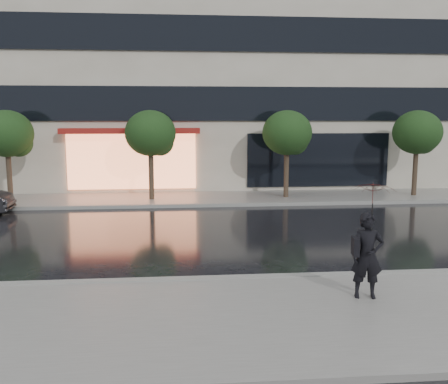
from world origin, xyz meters
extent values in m
plane|color=black|center=(0.00, 0.00, 0.00)|extent=(120.00, 120.00, 0.00)
cube|color=slate|center=(0.00, -3.25, 0.06)|extent=(60.00, 4.50, 0.12)
cube|color=slate|center=(0.00, 10.25, 0.06)|extent=(60.00, 3.50, 0.12)
cube|color=gray|center=(0.00, -1.00, 0.07)|extent=(60.00, 0.25, 0.14)
cube|color=gray|center=(0.00, 8.50, 0.07)|extent=(60.00, 0.25, 0.14)
cube|color=beige|center=(0.00, 18.00, 9.00)|extent=(30.00, 12.00, 18.00)
cube|color=black|center=(0.00, 11.94, 4.30)|extent=(28.00, 0.12, 1.60)
cube|color=black|center=(0.00, 11.94, 7.50)|extent=(28.00, 0.12, 1.60)
cube|color=#FF8C59|center=(-4.00, 11.92, 1.60)|extent=(6.00, 0.10, 2.60)
cube|color=maroon|center=(-4.00, 11.59, 3.05)|extent=(6.40, 0.70, 0.25)
cube|color=black|center=(5.00, 11.94, 1.60)|extent=(7.00, 0.10, 2.60)
cylinder|color=#33261C|center=(-9.00, 10.00, 1.10)|extent=(0.22, 0.22, 2.20)
ellipsoid|color=black|center=(-9.00, 10.00, 3.00)|extent=(2.20, 2.20, 1.98)
sphere|color=black|center=(-8.60, 10.20, 2.60)|extent=(1.20, 1.20, 1.20)
cylinder|color=#33261C|center=(-3.00, 10.00, 1.10)|extent=(0.22, 0.22, 2.20)
ellipsoid|color=black|center=(-3.00, 10.00, 3.00)|extent=(2.20, 2.20, 1.98)
sphere|color=black|center=(-2.60, 10.20, 2.60)|extent=(1.20, 1.20, 1.20)
cylinder|color=#33261C|center=(3.00, 10.00, 1.10)|extent=(0.22, 0.22, 2.20)
ellipsoid|color=black|center=(3.00, 10.00, 3.00)|extent=(2.20, 2.20, 1.98)
sphere|color=black|center=(3.40, 10.20, 2.60)|extent=(1.20, 1.20, 1.20)
cylinder|color=#33261C|center=(9.00, 10.00, 1.10)|extent=(0.22, 0.22, 2.20)
ellipsoid|color=black|center=(9.00, 10.00, 3.00)|extent=(2.20, 2.20, 1.98)
sphere|color=black|center=(9.40, 10.20, 2.60)|extent=(1.20, 1.20, 1.20)
imported|color=black|center=(1.94, -2.49, 0.98)|extent=(0.69, 0.50, 1.73)
imported|color=#3E0C0B|center=(1.99, -2.50, 2.07)|extent=(0.99, 1.00, 0.79)
cylinder|color=black|center=(1.99, -2.50, 1.62)|extent=(0.02, 0.02, 0.86)
cube|color=black|center=(1.68, -2.51, 1.19)|extent=(0.16, 0.34, 0.37)
camera|label=1|loc=(-1.80, -11.84, 3.77)|focal=40.00mm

